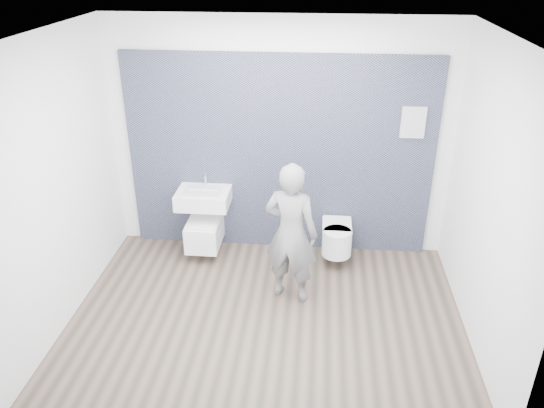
# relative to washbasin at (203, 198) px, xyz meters

# --- Properties ---
(ground) EXTENTS (4.00, 4.00, 0.00)m
(ground) POSITION_rel_washbasin_xyz_m (0.88, -1.21, -0.74)
(ground) COLOR brown
(ground) RESTS_ON ground
(room_shell) EXTENTS (4.00, 4.00, 4.00)m
(room_shell) POSITION_rel_washbasin_xyz_m (0.88, -1.21, 1.00)
(room_shell) COLOR white
(room_shell) RESTS_ON ground
(tile_wall) EXTENTS (3.60, 0.06, 2.40)m
(tile_wall) POSITION_rel_washbasin_xyz_m (0.88, 0.26, -0.74)
(tile_wall) COLOR black
(tile_wall) RESTS_ON ground
(washbasin) EXTENTS (0.62, 0.47, 0.47)m
(washbasin) POSITION_rel_washbasin_xyz_m (0.00, 0.00, 0.00)
(washbasin) COLOR white
(washbasin) RESTS_ON ground
(toilet_square) EXTENTS (0.39, 0.56, 0.72)m
(toilet_square) POSITION_rel_washbasin_xyz_m (0.00, -0.04, -0.42)
(toilet_square) COLOR white
(toilet_square) RESTS_ON ground
(toilet_rounded) EXTENTS (0.35, 0.59, 0.32)m
(toilet_rounded) POSITION_rel_washbasin_xyz_m (1.60, -0.06, -0.42)
(toilet_rounded) COLOR white
(toilet_rounded) RESTS_ON ground
(info_placard) EXTENTS (0.27, 0.03, 0.36)m
(info_placard) POSITION_rel_washbasin_xyz_m (2.38, 0.22, -0.74)
(info_placard) COLOR white
(info_placard) RESTS_ON ground
(visitor) EXTENTS (0.64, 0.51, 1.55)m
(visitor) POSITION_rel_washbasin_xyz_m (1.09, -0.82, 0.03)
(visitor) COLOR slate
(visitor) RESTS_ON ground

